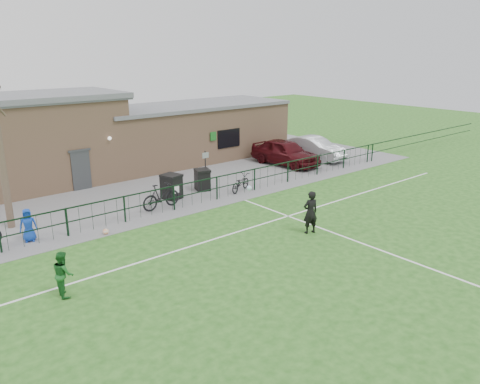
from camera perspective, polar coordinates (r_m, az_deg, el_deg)
ground at (r=17.40m, az=10.69°, el=-7.83°), size 90.00×90.00×0.00m
paving_strip at (r=27.41m, az=-11.44°, el=1.43°), size 34.00×13.00×0.02m
pitch_line_touch at (r=22.75m, az=-4.52°, el=-1.53°), size 28.00×0.10×0.01m
pitch_line_mid at (r=19.94m, az=1.84°, el=-4.21°), size 28.00×0.10×0.01m
pitch_line_perp at (r=18.88m, az=14.61°, el=-6.06°), size 0.10×16.00×0.01m
perimeter_fence at (r=22.73m, az=-4.84°, el=0.02°), size 28.00×0.10×1.20m
bare_tree at (r=21.26m, az=-27.11°, el=3.68°), size 0.30×0.30×6.00m
wheelie_bin_left at (r=23.63m, az=-8.35°, el=0.57°), size 0.97×1.04×1.16m
wheelie_bin_right at (r=24.91m, az=-4.61°, el=1.42°), size 0.91×0.97×1.05m
sign_post at (r=25.35m, az=-4.24°, el=2.82°), size 0.08×0.08×2.00m
car_maroon at (r=30.42m, az=5.55°, el=4.85°), size 2.30×4.97×1.65m
car_silver at (r=32.31m, az=9.02°, el=5.31°), size 2.00×4.70×1.51m
bicycle_d at (r=22.20m, az=-9.58°, el=-0.50°), size 2.06×0.70×1.22m
bicycle_e at (r=24.64m, az=0.05°, el=1.13°), size 1.82×1.19×0.90m
spectator_child at (r=19.97m, az=-24.42°, el=-3.69°), size 0.74×0.59×1.33m
goalkeeper_kick at (r=19.18m, az=8.42°, el=-2.40°), size 1.67×2.84×1.79m
outfield_player at (r=15.33m, az=-20.74°, el=-9.29°), size 0.61×0.75×1.44m
ball_ground at (r=19.83m, az=-16.05°, el=-4.66°), size 0.25×0.25×0.25m
clubhouse at (r=29.20m, az=-16.07°, el=6.51°), size 24.25×5.40×4.96m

